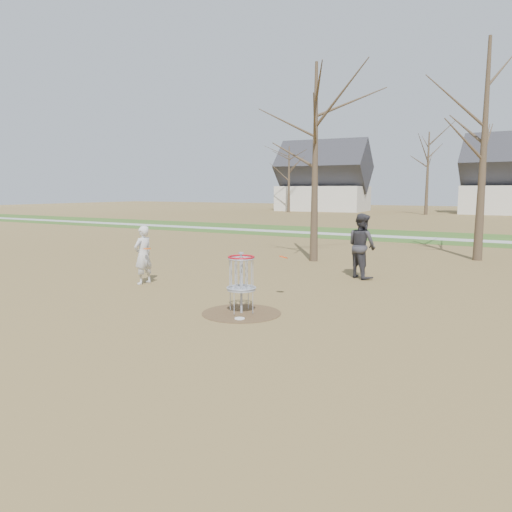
{
  "coord_description": "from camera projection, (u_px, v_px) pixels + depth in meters",
  "views": [
    {
      "loc": [
        5.86,
        -9.3,
        2.77
      ],
      "look_at": [
        -0.5,
        1.5,
        1.1
      ],
      "focal_mm": 35.0,
      "sensor_mm": 36.0,
      "label": 1
    }
  ],
  "objects": [
    {
      "name": "ground",
      "position": [
        241.0,
        313.0,
        11.26
      ],
      "size": [
        160.0,
        160.0,
        0.0
      ],
      "primitive_type": "plane",
      "color": "brown",
      "rests_on": "ground"
    },
    {
      "name": "green_band",
      "position": [
        432.0,
        237.0,
        29.2
      ],
      "size": [
        160.0,
        8.0,
        0.01
      ],
      "primitive_type": "cube",
      "color": "#2D5119",
      "rests_on": "ground"
    },
    {
      "name": "footpath",
      "position": [
        428.0,
        238.0,
        28.34
      ],
      "size": [
        160.0,
        1.5,
        0.01
      ],
      "primitive_type": "cube",
      "color": "#9E9E99",
      "rests_on": "green_band"
    },
    {
      "name": "dirt_circle",
      "position": [
        241.0,
        313.0,
        11.26
      ],
      "size": [
        1.8,
        1.8,
        0.01
      ],
      "primitive_type": "cylinder",
      "color": "#47331E",
      "rests_on": "ground"
    },
    {
      "name": "player_standing",
      "position": [
        143.0,
        255.0,
        14.66
      ],
      "size": [
        0.46,
        0.66,
        1.72
      ],
      "primitive_type": "imported",
      "rotation": [
        0.0,
        0.0,
        -1.65
      ],
      "color": "silver",
      "rests_on": "ground"
    },
    {
      "name": "player_throwing",
      "position": [
        362.0,
        246.0,
        15.63
      ],
      "size": [
        1.25,
        1.19,
        2.04
      ],
      "primitive_type": "imported",
      "rotation": [
        0.0,
        0.0,
        2.57
      ],
      "color": "#323136",
      "rests_on": "ground"
    },
    {
      "name": "disc_grounded",
      "position": [
        240.0,
        318.0,
        10.72
      ],
      "size": [
        0.22,
        0.22,
        0.02
      ],
      "primitive_type": "cylinder",
      "color": "white",
      "rests_on": "dirt_circle"
    },
    {
      "name": "discs_in_play",
      "position": [
        214.0,
        253.0,
        13.41
      ],
      "size": [
        4.41,
        0.66,
        0.1
      ],
      "color": "#EE3A0C",
      "rests_on": "ground"
    },
    {
      "name": "disc_golf_basket",
      "position": [
        241.0,
        273.0,
        11.14
      ],
      "size": [
        0.64,
        0.64,
        1.35
      ],
      "color": "#9EA3AD",
      "rests_on": "ground"
    },
    {
      "name": "bare_trees",
      "position": [
        495.0,
        157.0,
        40.23
      ],
      "size": [
        52.62,
        44.98,
        9.0
      ],
      "color": "#382B1E",
      "rests_on": "ground"
    }
  ]
}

